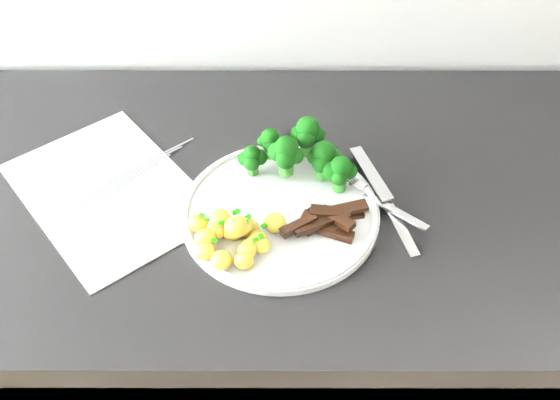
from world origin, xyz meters
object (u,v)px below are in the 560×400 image
at_px(plate, 280,211).
at_px(potatoes, 234,234).
at_px(knife, 391,212).
at_px(recipe_paper, 109,191).
at_px(counter, 220,353).
at_px(beef_strips, 326,220).
at_px(broccoli, 301,152).
at_px(fork, 383,202).

xyz_separation_m(plate, potatoes, (-0.06, -0.06, 0.02)).
height_order(plate, knife, knife).
bearing_deg(recipe_paper, counter, -0.79).
distance_m(counter, beef_strips, 0.49).
xyz_separation_m(recipe_paper, plate, (0.24, -0.05, 0.01)).
height_order(recipe_paper, plate, plate).
bearing_deg(knife, beef_strips, -164.18).
xyz_separation_m(counter, recipe_paper, (-0.13, 0.00, 0.43)).
xyz_separation_m(beef_strips, knife, (0.09, 0.03, -0.01)).
height_order(counter, potatoes, potatoes).
bearing_deg(beef_strips, broccoli, 107.63).
xyz_separation_m(counter, knife, (0.26, -0.04, 0.44)).
distance_m(plate, potatoes, 0.08).
relative_size(beef_strips, knife, 0.58).
bearing_deg(plate, potatoes, -136.66).
bearing_deg(potatoes, fork, 17.87).
bearing_deg(knife, recipe_paper, 173.25).
height_order(broccoli, beef_strips, broccoli).
bearing_deg(potatoes, plate, 43.34).
distance_m(fork, knife, 0.02).
height_order(counter, plate, plate).
height_order(counter, fork, fork).
bearing_deg(broccoli, potatoes, -124.58).
distance_m(potatoes, beef_strips, 0.12).
bearing_deg(beef_strips, plate, 156.46).
bearing_deg(beef_strips, knife, 15.82).
relative_size(plate, fork, 2.25).
distance_m(recipe_paper, knife, 0.40).
height_order(counter, beef_strips, beef_strips).
relative_size(plate, knife, 1.30).
bearing_deg(knife, fork, 139.22).
xyz_separation_m(plate, beef_strips, (0.06, -0.03, 0.01)).
xyz_separation_m(broccoli, beef_strips, (0.03, -0.10, -0.03)).
relative_size(recipe_paper, potatoes, 2.79).
height_order(counter, recipe_paper, recipe_paper).
relative_size(recipe_paper, beef_strips, 2.98).
height_order(broccoli, potatoes, broccoli).
bearing_deg(counter, broccoli, 11.57).
xyz_separation_m(plate, fork, (0.14, 0.01, 0.01)).
bearing_deg(plate, broccoli, 67.82).
bearing_deg(plate, fork, 3.47).
xyz_separation_m(counter, beef_strips, (0.18, -0.07, 0.45)).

